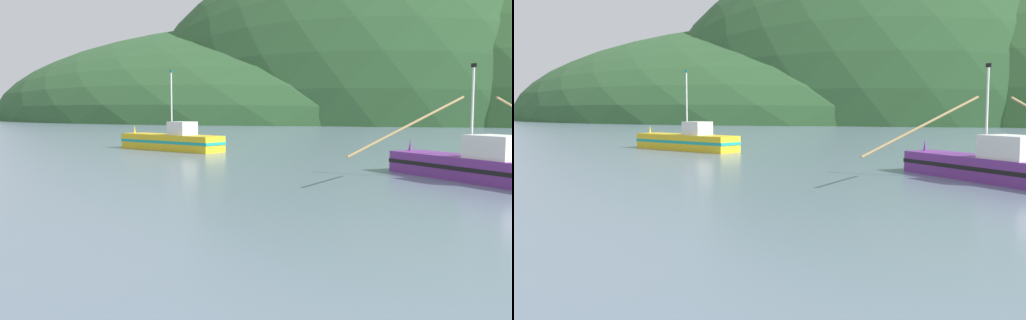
# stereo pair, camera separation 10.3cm
# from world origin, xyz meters

# --- Properties ---
(hill_far_center) EXTENTS (208.07, 166.46, 61.29)m
(hill_far_center) POSITION_xyz_m (-13.66, 196.69, 0.00)
(hill_far_center) COLOR #2D562D
(hill_far_center) RESTS_ON ground
(hill_mid_right) EXTENTS (160.14, 128.11, 106.22)m
(hill_mid_right) POSITION_xyz_m (18.04, 175.30, 0.00)
(hill_mid_right) COLOR #2D562D
(hill_mid_right) RESTS_ON ground
(fishing_boat_yellow) EXTENTS (10.60, 7.42, 6.92)m
(fishing_boat_yellow) POSITION_xyz_m (-13.53, 47.62, 0.81)
(fishing_boat_yellow) COLOR gold
(fishing_boat_yellow) RESTS_ON ground
(fishing_boat_purple) EXTENTS (12.99, 10.55, 5.93)m
(fishing_boat_purple) POSITION_xyz_m (8.46, 29.69, 0.80)
(fishing_boat_purple) COLOR #6B2D84
(fishing_boat_purple) RESTS_ON ground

